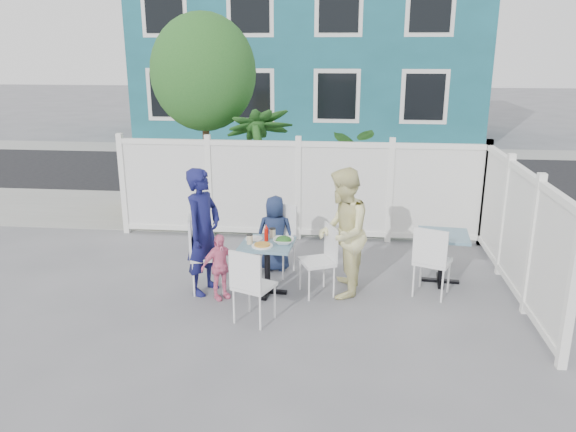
# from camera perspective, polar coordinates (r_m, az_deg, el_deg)

# --- Properties ---
(ground) EXTENTS (80.00, 80.00, 0.00)m
(ground) POSITION_cam_1_polar(r_m,az_deg,el_deg) (7.01, -1.57, -8.61)
(ground) COLOR slate
(near_sidewalk) EXTENTS (24.00, 2.60, 0.01)m
(near_sidewalk) POSITION_cam_1_polar(r_m,az_deg,el_deg) (10.55, 1.14, 0.23)
(near_sidewalk) COLOR gray
(near_sidewalk) RESTS_ON ground
(street) EXTENTS (24.00, 5.00, 0.01)m
(street) POSITION_cam_1_polar(r_m,az_deg,el_deg) (14.13, 2.45, 4.46)
(street) COLOR black
(street) RESTS_ON ground
(far_sidewalk) EXTENTS (24.00, 1.60, 0.01)m
(far_sidewalk) POSITION_cam_1_polar(r_m,az_deg,el_deg) (17.16, 3.12, 6.65)
(far_sidewalk) COLOR gray
(far_sidewalk) RESTS_ON ground
(building) EXTENTS (11.00, 6.00, 6.00)m
(building) POSITION_cam_1_polar(r_m,az_deg,el_deg) (20.32, 2.32, 16.72)
(building) COLOR #1B5460
(building) RESTS_ON ground
(fence_back) EXTENTS (5.86, 0.08, 1.60)m
(fence_back) POSITION_cam_1_polar(r_m,az_deg,el_deg) (8.99, 1.04, 2.46)
(fence_back) COLOR white
(fence_back) RESTS_ON ground
(fence_right) EXTENTS (0.08, 3.66, 1.60)m
(fence_right) POSITION_cam_1_polar(r_m,az_deg,el_deg) (7.54, 22.28, -1.66)
(fence_right) COLOR white
(fence_right) RESTS_ON ground
(tree) EXTENTS (1.80, 1.62, 3.59)m
(tree) POSITION_cam_1_polar(r_m,az_deg,el_deg) (9.90, -8.59, 14.19)
(tree) COLOR #382316
(tree) RESTS_ON ground
(utility_cabinet) EXTENTS (0.71, 0.55, 1.20)m
(utility_cabinet) POSITION_cam_1_polar(r_m,az_deg,el_deg) (11.18, -13.33, 3.88)
(utility_cabinet) COLOR gold
(utility_cabinet) RESTS_ON ground
(potted_shrub_a) EXTENTS (1.55, 1.55, 2.06)m
(potted_shrub_a) POSITION_cam_1_polar(r_m,az_deg,el_deg) (9.69, -2.66, 4.99)
(potted_shrub_a) COLOR #1F551D
(potted_shrub_a) RESTS_ON ground
(potted_shrub_b) EXTENTS (1.74, 1.60, 1.62)m
(potted_shrub_b) POSITION_cam_1_polar(r_m,az_deg,el_deg) (9.54, 8.66, 3.28)
(potted_shrub_b) COLOR #1F551D
(potted_shrub_b) RESTS_ON ground
(main_table) EXTENTS (0.68, 0.68, 0.67)m
(main_table) POSITION_cam_1_polar(r_m,az_deg,el_deg) (7.04, -2.12, -3.89)
(main_table) COLOR #405F7B
(main_table) RESTS_ON ground
(spare_table) EXTENTS (0.70, 0.70, 0.67)m
(spare_table) POSITION_cam_1_polar(r_m,az_deg,el_deg) (7.63, 15.45, -2.87)
(spare_table) COLOR #405F7B
(spare_table) RESTS_ON ground
(chair_left) EXTENTS (0.52, 0.53, 0.97)m
(chair_left) POSITION_cam_1_polar(r_m,az_deg,el_deg) (7.18, -8.91, -3.29)
(chair_left) COLOR white
(chair_left) RESTS_ON ground
(chair_right) EXTENTS (0.52, 0.52, 0.89)m
(chair_right) POSITION_cam_1_polar(r_m,az_deg,el_deg) (7.04, 3.57, -3.97)
(chair_right) COLOR white
(chair_right) RESTS_ON ground
(chair_back) EXTENTS (0.54, 0.53, 0.95)m
(chair_back) POSITION_cam_1_polar(r_m,az_deg,el_deg) (7.71, -0.93, -1.80)
(chair_back) COLOR white
(chair_back) RESTS_ON ground
(chair_near) EXTENTS (0.52, 0.51, 0.88)m
(chair_near) POSITION_cam_1_polar(r_m,az_deg,el_deg) (6.27, -3.84, -6.65)
(chair_near) COLOR white
(chair_near) RESTS_ON ground
(chair_spare) EXTENTS (0.54, 0.53, 0.92)m
(chair_spare) POSITION_cam_1_polar(r_m,az_deg,el_deg) (7.13, 14.37, -4.04)
(chair_spare) COLOR white
(chair_spare) RESTS_ON ground
(man) EXTENTS (0.56, 0.68, 1.61)m
(man) POSITION_cam_1_polar(r_m,az_deg,el_deg) (7.07, -8.61, -1.57)
(man) COLOR #14164D
(man) RESTS_ON ground
(woman) EXTENTS (0.66, 0.83, 1.62)m
(woman) POSITION_cam_1_polar(r_m,az_deg,el_deg) (6.95, 5.55, -1.72)
(woman) COLOR #DED253
(woman) RESTS_ON ground
(boy) EXTENTS (0.53, 0.35, 1.07)m
(boy) POSITION_cam_1_polar(r_m,az_deg,el_deg) (7.77, -1.32, -1.79)
(boy) COLOR #1B284B
(boy) RESTS_ON ground
(toddler) EXTENTS (0.51, 0.47, 0.84)m
(toddler) POSITION_cam_1_polar(r_m,az_deg,el_deg) (6.97, -6.98, -5.13)
(toddler) COLOR pink
(toddler) RESTS_ON ground
(plate_main) EXTENTS (0.26, 0.26, 0.02)m
(plate_main) POSITION_cam_1_polar(r_m,az_deg,el_deg) (6.86, -2.64, -3.05)
(plate_main) COLOR white
(plate_main) RESTS_ON main_table
(plate_side) EXTENTS (0.22, 0.22, 0.01)m
(plate_side) POSITION_cam_1_polar(r_m,az_deg,el_deg) (7.12, -3.47, -2.32)
(plate_side) COLOR white
(plate_side) RESTS_ON main_table
(salad_bowl) EXTENTS (0.25, 0.25, 0.06)m
(salad_bowl) POSITION_cam_1_polar(r_m,az_deg,el_deg) (6.95, -0.45, -2.56)
(salad_bowl) COLOR white
(salad_bowl) RESTS_ON main_table
(coffee_cup_a) EXTENTS (0.08, 0.08, 0.11)m
(coffee_cup_a) POSITION_cam_1_polar(r_m,az_deg,el_deg) (6.94, -3.90, -2.40)
(coffee_cup_a) COLOR beige
(coffee_cup_a) RESTS_ON main_table
(coffee_cup_b) EXTENTS (0.08, 0.08, 0.12)m
(coffee_cup_b) POSITION_cam_1_polar(r_m,az_deg,el_deg) (7.15, -1.58, -1.77)
(coffee_cup_b) COLOR beige
(coffee_cup_b) RESTS_ON main_table
(ketchup_bottle) EXTENTS (0.05, 0.05, 0.17)m
(ketchup_bottle) POSITION_cam_1_polar(r_m,az_deg,el_deg) (7.03, -2.22, -1.89)
(ketchup_bottle) COLOR #B10F07
(ketchup_bottle) RESTS_ON main_table
(salt_shaker) EXTENTS (0.03, 0.03, 0.07)m
(salt_shaker) POSITION_cam_1_polar(r_m,az_deg,el_deg) (7.19, -2.29, -1.90)
(salt_shaker) COLOR white
(salt_shaker) RESTS_ON main_table
(pepper_shaker) EXTENTS (0.03, 0.03, 0.07)m
(pepper_shaker) POSITION_cam_1_polar(r_m,az_deg,el_deg) (7.22, -2.22, -1.77)
(pepper_shaker) COLOR black
(pepper_shaker) RESTS_ON main_table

